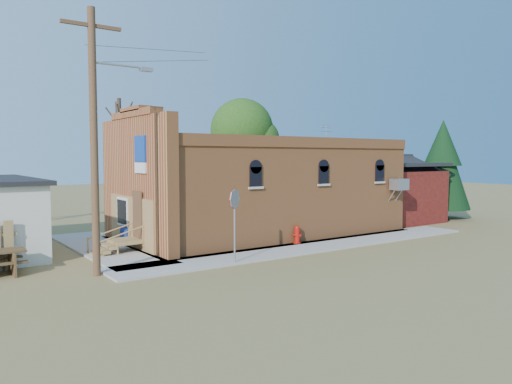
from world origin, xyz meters
TOP-DOWN VIEW (x-y plane):
  - ground at (0.00, 0.00)m, footprint 120.00×120.00m
  - sidewalk_south at (1.50, 0.90)m, footprint 19.00×2.20m
  - sidewalk_west at (-6.30, 6.00)m, footprint 2.60×10.00m
  - brick_bar at (1.64, 5.49)m, footprint 16.40×7.97m
  - red_shed at (11.50, 5.50)m, footprint 5.40×6.40m
  - utility_pole at (-8.14, 1.20)m, footprint 3.12×0.26m
  - tree_bare_near at (-3.00, 13.00)m, footprint 2.80×2.80m
  - tree_leafy at (6.00, 13.50)m, footprint 4.40×4.40m
  - evergreen_tree at (15.50, 4.00)m, footprint 3.60×3.60m
  - fire_hydrant at (1.23, 1.80)m, footprint 0.49×0.47m
  - stop_sign at (-3.36, 0.00)m, footprint 0.67×0.45m
  - trash_barrel at (-5.30, 6.07)m, footprint 0.60×0.60m

SIDE VIEW (x-z plane):
  - ground at x=0.00m, z-range 0.00..0.00m
  - sidewalk_south at x=1.50m, z-range 0.00..0.08m
  - sidewalk_west at x=-6.30m, z-range 0.00..0.08m
  - fire_hydrant at x=1.23m, z-range 0.07..0.91m
  - trash_barrel at x=-5.30m, z-range 0.08..0.95m
  - stop_sign at x=-3.36m, z-range 0.83..3.61m
  - red_shed at x=11.50m, z-range 0.12..4.42m
  - brick_bar at x=1.64m, z-range -0.81..5.49m
  - evergreen_tree at x=15.50m, z-range 0.46..6.96m
  - utility_pole at x=-8.14m, z-range 0.27..9.27m
  - tree_leafy at x=6.00m, z-range 1.86..10.01m
  - tree_bare_near at x=-3.00m, z-range 2.14..9.79m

